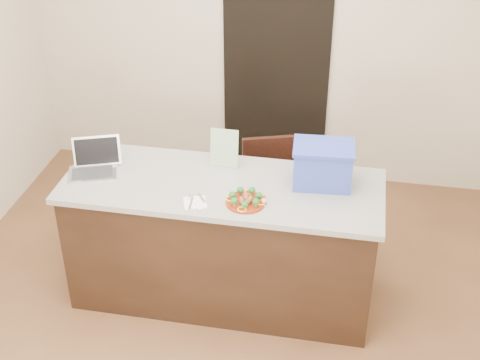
% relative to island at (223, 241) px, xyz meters
% --- Properties ---
extents(ground, '(4.00, 4.00, 0.00)m').
position_rel_island_xyz_m(ground, '(0.00, -0.25, -0.46)').
color(ground, brown).
rests_on(ground, ground).
extents(room_shell, '(4.00, 4.00, 4.00)m').
position_rel_island_xyz_m(room_shell, '(0.00, -0.25, 1.16)').
color(room_shell, white).
rests_on(room_shell, ground).
extents(doorway, '(0.90, 0.02, 2.00)m').
position_rel_island_xyz_m(doorway, '(0.10, 1.73, 0.54)').
color(doorway, black).
rests_on(doorway, ground).
extents(island, '(2.06, 0.76, 0.92)m').
position_rel_island_xyz_m(island, '(0.00, 0.00, 0.00)').
color(island, black).
rests_on(island, ground).
extents(plate, '(0.24, 0.24, 0.02)m').
position_rel_island_xyz_m(plate, '(0.19, -0.19, 0.47)').
color(plate, maroon).
rests_on(plate, island).
extents(meatballs, '(0.10, 0.10, 0.04)m').
position_rel_island_xyz_m(meatballs, '(0.19, -0.19, 0.49)').
color(meatballs, brown).
rests_on(meatballs, plate).
extents(broccoli, '(0.20, 0.21, 0.04)m').
position_rel_island_xyz_m(broccoli, '(0.19, -0.19, 0.51)').
color(broccoli, '#144E1C').
rests_on(broccoli, plate).
extents(pepper_rings, '(0.25, 0.25, 0.01)m').
position_rel_island_xyz_m(pepper_rings, '(0.19, -0.19, 0.48)').
color(pepper_rings, yellow).
rests_on(pepper_rings, plate).
extents(napkin, '(0.17, 0.17, 0.01)m').
position_rel_island_xyz_m(napkin, '(-0.11, -0.24, 0.46)').
color(napkin, white).
rests_on(napkin, island).
extents(fork, '(0.04, 0.16, 0.00)m').
position_rel_island_xyz_m(fork, '(-0.13, -0.23, 0.47)').
color(fork, silver).
rests_on(fork, napkin).
extents(knife, '(0.07, 0.18, 0.01)m').
position_rel_island_xyz_m(knife, '(-0.08, -0.26, 0.47)').
color(knife, white).
rests_on(knife, napkin).
extents(yogurt_bottle, '(0.03, 0.03, 0.07)m').
position_rel_island_xyz_m(yogurt_bottle, '(0.30, -0.19, 0.48)').
color(yogurt_bottle, beige).
rests_on(yogurt_bottle, island).
extents(laptop, '(0.36, 0.34, 0.22)m').
position_rel_island_xyz_m(laptop, '(-0.85, 0.01, 0.52)').
color(laptop, silver).
rests_on(laptop, island).
extents(leaflet, '(0.19, 0.04, 0.26)m').
position_rel_island_xyz_m(leaflet, '(-0.03, 0.23, 0.59)').
color(leaflet, silver).
rests_on(leaflet, island).
extents(blue_box, '(0.40, 0.30, 0.28)m').
position_rel_island_xyz_m(blue_box, '(0.63, 0.13, 0.60)').
color(blue_box, '#3042AD').
rests_on(blue_box, island).
extents(chair, '(0.49, 0.50, 0.88)m').
position_rel_island_xyz_m(chair, '(0.19, 0.66, 0.04)').
color(chair, black).
rests_on(chair, ground).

